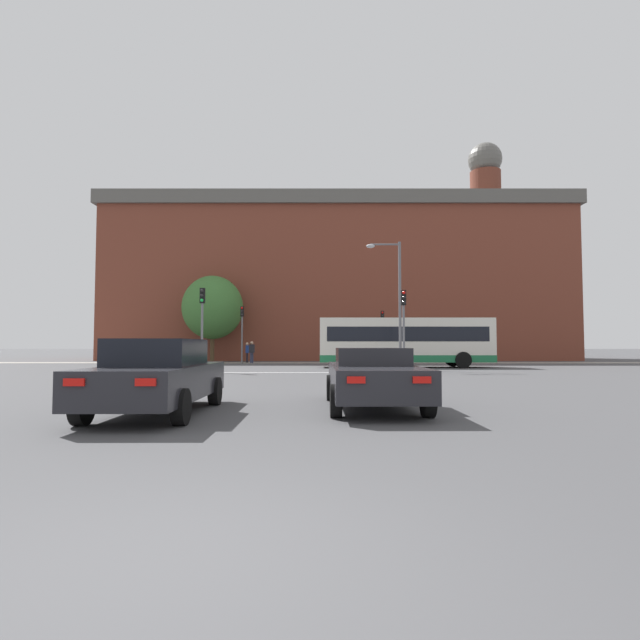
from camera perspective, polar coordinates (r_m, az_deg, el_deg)
ground_plane at (r=3.57m, az=-16.60°, el=-25.50°), size 400.00×400.00×0.00m
stop_line_strip at (r=25.53m, az=-2.17°, el=-6.01°), size 8.54×0.30×0.01m
far_pavement at (r=39.94m, az=-1.42°, el=-4.90°), size 69.48×2.50×0.01m
brick_civic_building at (r=52.00m, az=1.89°, el=4.20°), size 44.31×15.50×22.70m
car_saloon_left at (r=10.62m, az=-18.09°, el=-6.08°), size 1.96×4.80×1.50m
car_roadster_right at (r=11.19m, az=5.95°, el=-6.50°), size 2.01×4.89×1.32m
bus_crossing_lead at (r=31.93m, az=9.56°, el=-2.40°), size 10.75×2.67×3.08m
traffic_light_near_right at (r=26.70m, az=9.44°, el=0.36°), size 0.26×0.31×4.31m
traffic_light_near_left at (r=26.92m, az=-13.42°, el=0.50°), size 0.26×0.31×4.41m
traffic_light_far_left at (r=39.43m, az=-9.00°, el=-0.58°), size 0.26×0.31×4.45m
traffic_light_far_right at (r=39.86m, az=7.05°, el=-0.89°), size 0.26×0.31×4.13m
street_lamp_junction at (r=28.82m, az=8.37°, el=3.23°), size 2.00×0.36×7.33m
pedestrian_waiting at (r=39.51m, az=-7.91°, el=-3.45°), size 0.44×0.44×1.71m
pedestrian_walking_east at (r=40.68m, az=-8.43°, el=-3.51°), size 0.32×0.44×1.63m
pedestrian_walking_west at (r=40.72m, az=-15.80°, el=-3.45°), size 0.45×0.43×1.60m
tree_by_building at (r=43.05m, az=-12.28°, el=1.41°), size 5.10×5.10×7.28m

